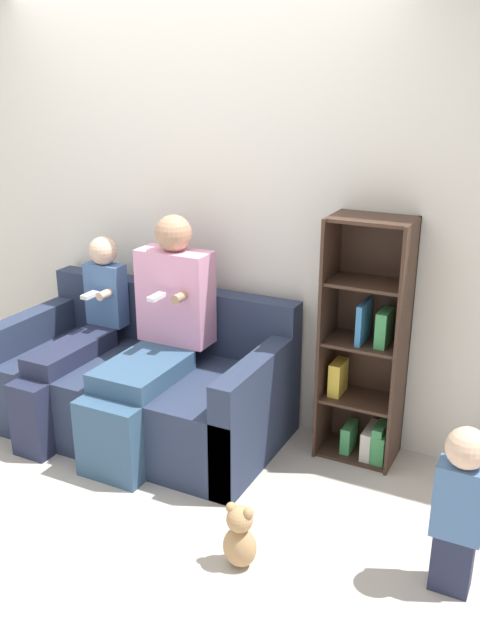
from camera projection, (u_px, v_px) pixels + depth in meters
ground_plane at (102, 475)px, 3.67m from camera, size 14.00×14.00×0.00m
back_wall at (193, 209)px, 4.10m from camera, size 10.00×0.06×2.55m
couch at (142, 387)px, 4.07m from camera, size 1.70×0.91×0.82m
adult_seated at (155, 334)px, 3.82m from camera, size 0.44×0.87×1.31m
child_seated at (75, 339)px, 4.03m from camera, size 0.26×0.89×1.12m
toddler_standing at (460, 505)px, 2.74m from camera, size 0.20×0.17×0.76m
bookshelf at (367, 360)px, 3.71m from camera, size 0.43×0.31×1.37m
teddy_bear at (240, 538)px, 2.96m from camera, size 0.15×0.13×0.31m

